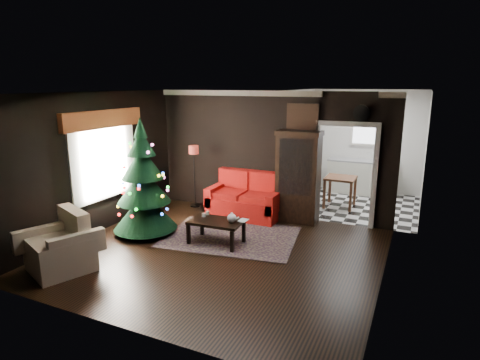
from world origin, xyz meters
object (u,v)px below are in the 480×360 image
at_px(curio_cabinet, 298,179).
at_px(kitchen_table, 340,192).
at_px(christmas_tree, 143,183).
at_px(loveseat, 245,195).
at_px(armchair, 59,243).
at_px(coffee_table, 216,232).
at_px(wall_clock, 361,113).
at_px(floor_lamp, 194,176).
at_px(teapot, 232,218).

xyz_separation_m(curio_cabinet, kitchen_table, (0.65, 1.43, -0.57)).
relative_size(christmas_tree, kitchen_table, 3.20).
xyz_separation_m(loveseat, christmas_tree, (-1.41, -1.77, 0.55)).
relative_size(armchair, coffee_table, 0.96).
relative_size(armchair, kitchen_table, 1.27).
bearing_deg(loveseat, coffee_table, -85.06).
relative_size(curio_cabinet, wall_clock, 5.94).
relative_size(loveseat, armchair, 1.79).
distance_m(curio_cabinet, floor_lamp, 2.45).
bearing_deg(armchair, loveseat, 88.48).
distance_m(floor_lamp, teapot, 2.37).
xyz_separation_m(armchair, teapot, (2.08, 2.05, 0.09)).
distance_m(armchair, teapot, 2.92).
relative_size(loveseat, teapot, 8.77).
distance_m(floor_lamp, wall_clock, 3.97).
distance_m(curio_cabinet, wall_clock, 1.88).
bearing_deg(wall_clock, teapot, -132.77).
bearing_deg(loveseat, armchair, -113.74).
height_order(floor_lamp, christmas_tree, christmas_tree).
height_order(loveseat, teapot, loveseat).
bearing_deg(coffee_table, wall_clock, 43.10).
xyz_separation_m(floor_lamp, coffee_table, (1.42, -1.60, -0.60)).
bearing_deg(armchair, wall_clock, 68.06).
bearing_deg(coffee_table, christmas_tree, -175.95).
bearing_deg(christmas_tree, kitchen_table, 46.85).
bearing_deg(armchair, kitchen_table, 79.57).
distance_m(wall_clock, kitchen_table, 2.43).
distance_m(floor_lamp, christmas_tree, 1.73).
bearing_deg(floor_lamp, kitchen_table, 29.10).
relative_size(floor_lamp, teapot, 7.51).
xyz_separation_m(armchair, kitchen_table, (3.42, 5.34, -0.09)).
bearing_deg(christmas_tree, wall_clock, 30.04).
height_order(loveseat, floor_lamp, floor_lamp).
xyz_separation_m(floor_lamp, christmas_tree, (-0.13, -1.71, 0.22)).
height_order(loveseat, kitchen_table, loveseat).
bearing_deg(teapot, christmas_tree, -176.00).
distance_m(coffee_table, wall_clock, 3.71).
bearing_deg(curio_cabinet, kitchen_table, 65.56).
bearing_deg(christmas_tree, loveseat, 51.52).
xyz_separation_m(loveseat, teapot, (0.46, -1.64, 0.05)).
bearing_deg(wall_clock, curio_cabinet, -171.47).
bearing_deg(wall_clock, christmas_tree, -149.96).
distance_m(armchair, coffee_table, 2.70).
height_order(coffee_table, teapot, teapot).
xyz_separation_m(christmas_tree, coffee_table, (1.55, 0.11, -0.82)).
height_order(floor_lamp, teapot, floor_lamp).
distance_m(floor_lamp, kitchen_table, 3.55).
relative_size(loveseat, floor_lamp, 1.17).
distance_m(curio_cabinet, christmas_tree, 3.25).
bearing_deg(curio_cabinet, wall_clock, 8.53).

